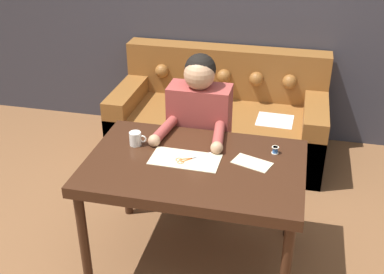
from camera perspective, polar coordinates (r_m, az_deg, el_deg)
name	(u,v)px	position (r m, az deg, el deg)	size (l,w,h in m)	color
ground_plane	(185,270)	(3.28, -0.84, -15.46)	(16.00, 16.00, 0.00)	brown
wall_back	(239,0)	(4.52, 5.61, 15.83)	(8.00, 0.06, 2.60)	#383842
dining_table	(195,173)	(2.95, 0.31, -4.28)	(1.32, 0.87, 0.76)	#381E11
couch	(220,119)	(4.44, 3.32, 2.13)	(1.88, 0.92, 0.91)	brown
person	(199,135)	(3.46, 0.84, 0.25)	(0.49, 0.60, 1.24)	#33281E
pattern_paper_main	(185,159)	(2.94, -0.81, -2.66)	(0.43, 0.23, 0.00)	beige
pattern_paper_offcut	(252,163)	(2.93, 7.13, -3.06)	(0.26, 0.20, 0.00)	beige
scissors	(188,159)	(2.94, -0.44, -2.67)	(0.22, 0.18, 0.01)	silver
mug	(136,139)	(3.10, -6.70, -0.19)	(0.11, 0.08, 0.09)	silver
thread_spool	(275,150)	(3.04, 9.83, -1.54)	(0.04, 0.04, 0.05)	#3366B2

